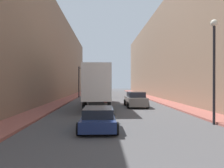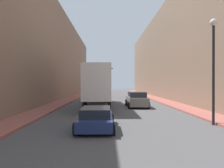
% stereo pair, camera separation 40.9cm
% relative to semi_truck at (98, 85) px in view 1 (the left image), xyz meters
% --- Properties ---
extents(sidewalk_right, '(2.18, 80.00, 0.15)m').
position_rel_semi_truck_xyz_m(sidewalk_right, '(8.64, 7.50, -2.31)').
color(sidewalk_right, '#9E564C').
rests_on(sidewalk_right, ground).
extents(sidewalk_left, '(2.18, 80.00, 0.15)m').
position_rel_semi_truck_xyz_m(sidewalk_left, '(-5.01, 7.50, -2.31)').
color(sidewalk_left, '#9E564C').
rests_on(sidewalk_left, ground).
extents(building_right, '(6.00, 80.00, 15.20)m').
position_rel_semi_truck_xyz_m(building_right, '(12.74, 7.50, 5.22)').
color(building_right, '#846B56').
rests_on(building_right, ground).
extents(building_left, '(6.00, 80.00, 14.25)m').
position_rel_semi_truck_xyz_m(building_left, '(-9.10, 7.50, 4.74)').
color(building_left, '#846B56').
rests_on(building_left, ground).
extents(semi_truck, '(2.40, 14.19, 4.20)m').
position_rel_semi_truck_xyz_m(semi_truck, '(0.00, 0.00, 0.00)').
color(semi_truck, silver).
rests_on(semi_truck, ground).
extents(sedan_car, '(2.07, 4.49, 1.21)m').
position_rel_semi_truck_xyz_m(sedan_car, '(0.25, -11.76, -1.80)').
color(sedan_car, navy).
rests_on(sedan_car, ground).
extents(suv_car, '(2.19, 4.43, 1.64)m').
position_rel_semi_truck_xyz_m(suv_car, '(4.04, -0.73, -1.60)').
color(suv_car, slate).
rests_on(suv_car, ground).
extents(traffic_signal_gantry, '(5.76, 0.35, 5.53)m').
position_rel_semi_truck_xyz_m(traffic_signal_gantry, '(-2.15, 15.16, 1.58)').
color(traffic_signal_gantry, black).
rests_on(traffic_signal_gantry, ground).
extents(street_lamp, '(0.44, 0.44, 6.52)m').
position_rel_semi_truck_xyz_m(street_lamp, '(7.40, -10.86, 1.82)').
color(street_lamp, black).
rests_on(street_lamp, ground).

